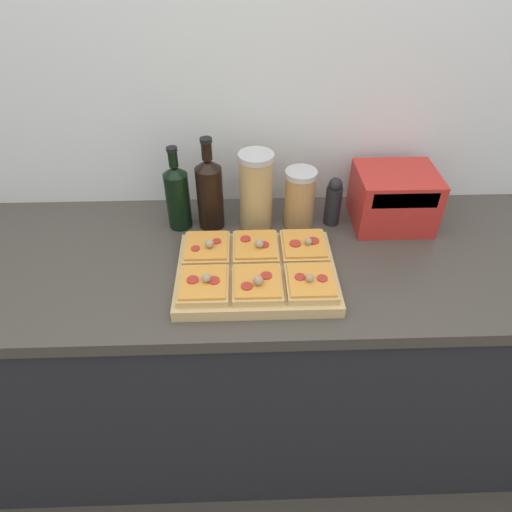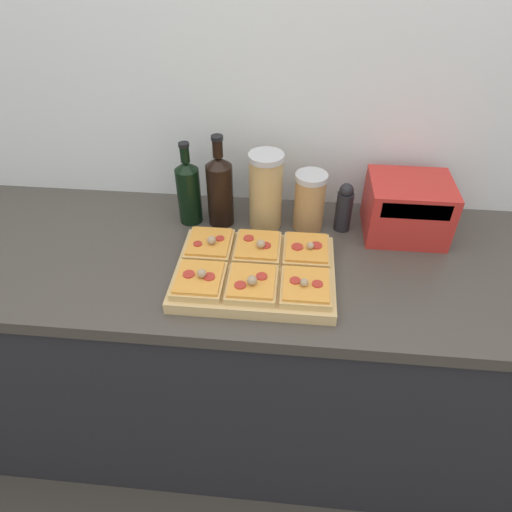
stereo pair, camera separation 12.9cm
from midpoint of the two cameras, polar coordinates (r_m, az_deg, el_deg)
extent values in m
plane|color=#3D3833|center=(1.94, -1.06, -28.33)|extent=(12.00, 12.00, 0.00)
cube|color=silver|center=(1.52, -2.13, 18.09)|extent=(6.00, 0.06, 2.50)
cube|color=#232328|center=(1.72, -1.44, -12.64)|extent=(2.60, 0.64, 0.89)
cube|color=#423D38|center=(1.39, -1.74, -0.71)|extent=(2.63, 0.67, 0.04)
cube|color=tan|center=(1.29, -2.82, -2.23)|extent=(0.45, 0.33, 0.03)
cube|color=tan|center=(1.34, -8.92, 0.74)|extent=(0.13, 0.15, 0.02)
cube|color=orange|center=(1.34, -8.98, 1.21)|extent=(0.12, 0.13, 0.01)
cylinder|color=#AD2D23|center=(1.32, -10.37, 0.82)|extent=(0.03, 0.03, 0.00)
cylinder|color=#AD2D23|center=(1.34, -7.68, 1.73)|extent=(0.03, 0.03, 0.00)
sphere|color=tan|center=(1.31, -8.65, 1.41)|extent=(0.03, 0.03, 0.03)
cube|color=tan|center=(1.33, -2.83, 0.88)|extent=(0.13, 0.15, 0.02)
cube|color=orange|center=(1.32, -2.85, 1.35)|extent=(0.12, 0.13, 0.01)
cylinder|color=#AD2D23|center=(1.34, -4.07, 2.05)|extent=(0.03, 0.03, 0.00)
cylinder|color=#AD2D23|center=(1.31, -1.62, 1.32)|extent=(0.03, 0.03, 0.00)
sphere|color=tan|center=(1.30, -2.40, 1.46)|extent=(0.03, 0.03, 0.03)
cube|color=tan|center=(1.34, 3.28, 1.00)|extent=(0.13, 0.15, 0.02)
cube|color=orange|center=(1.33, 3.30, 1.48)|extent=(0.12, 0.13, 0.01)
cylinder|color=#AD2D23|center=(1.32, 2.16, 1.45)|extent=(0.03, 0.03, 0.00)
cylinder|color=#AD2D23|center=(1.33, 4.47, 1.80)|extent=(0.03, 0.03, 0.00)
sphere|color=tan|center=(1.31, 3.77, 1.73)|extent=(0.02, 0.02, 0.02)
cube|color=tan|center=(1.23, -9.56, -3.84)|extent=(0.13, 0.15, 0.02)
cube|color=orange|center=(1.22, -9.63, -3.35)|extent=(0.12, 0.13, 0.01)
cylinder|color=#AD2D23|center=(1.22, -10.95, -3.06)|extent=(0.03, 0.03, 0.00)
cylinder|color=#AD2D23|center=(1.21, -8.36, -3.17)|extent=(0.03, 0.03, 0.00)
sphere|color=tan|center=(1.20, -9.29, -2.83)|extent=(0.02, 0.02, 0.02)
cube|color=tan|center=(1.21, -2.87, -3.73)|extent=(0.13, 0.15, 0.02)
cube|color=orange|center=(1.20, -2.90, -3.24)|extent=(0.12, 0.13, 0.01)
cylinder|color=#AD2D23|center=(1.18, -4.28, -3.91)|extent=(0.03, 0.03, 0.00)
cylinder|color=#AD2D23|center=(1.21, -1.56, -2.59)|extent=(0.03, 0.03, 0.00)
sphere|color=tan|center=(1.18, -2.84, -3.20)|extent=(0.03, 0.03, 0.03)
cube|color=tan|center=(1.22, 3.85, -3.58)|extent=(0.13, 0.15, 0.02)
cube|color=orange|center=(1.21, 3.88, -3.09)|extent=(0.12, 0.13, 0.01)
cylinder|color=#AD2D23|center=(1.21, 2.50, -2.76)|extent=(0.03, 0.03, 0.00)
cylinder|color=#AD2D23|center=(1.21, 5.28, -2.92)|extent=(0.03, 0.03, 0.00)
sphere|color=tan|center=(1.19, 3.67, -2.89)|extent=(0.02, 0.02, 0.02)
cylinder|color=black|center=(1.48, -12.19, 6.68)|extent=(0.08, 0.08, 0.19)
cone|color=black|center=(1.43, -12.77, 10.32)|extent=(0.08, 0.08, 0.03)
cylinder|color=black|center=(1.41, -13.00, 11.70)|extent=(0.03, 0.03, 0.05)
cylinder|color=black|center=(1.40, -13.18, 12.80)|extent=(0.03, 0.03, 0.01)
cylinder|color=black|center=(1.46, -8.30, 7.14)|extent=(0.08, 0.08, 0.21)
cone|color=black|center=(1.40, -8.75, 11.23)|extent=(0.08, 0.08, 0.03)
cylinder|color=black|center=(1.39, -8.92, 12.78)|extent=(0.03, 0.03, 0.05)
cylinder|color=black|center=(1.37, -9.06, 14.03)|extent=(0.04, 0.04, 0.01)
cylinder|color=tan|center=(1.45, -2.57, 7.77)|extent=(0.10, 0.10, 0.23)
cylinder|color=#B2B2B7|center=(1.38, -2.72, 12.22)|extent=(0.11, 0.11, 0.02)
cylinder|color=#AD7F4C|center=(1.47, 2.94, 6.86)|extent=(0.10, 0.10, 0.17)
cylinder|color=#B2B2B7|center=(1.42, 3.06, 10.15)|extent=(0.10, 0.10, 0.02)
cylinder|color=black|center=(1.49, 7.15, 6.19)|extent=(0.05, 0.05, 0.13)
sphere|color=black|center=(1.45, 7.40, 8.77)|extent=(0.04, 0.04, 0.04)
cube|color=red|center=(1.52, 14.49, 6.97)|extent=(0.25, 0.21, 0.18)
cube|color=black|center=(1.41, 15.75, 6.62)|extent=(0.20, 0.01, 0.05)
cube|color=black|center=(1.56, 19.40, 7.16)|extent=(0.02, 0.02, 0.02)
camera|label=1|loc=(0.06, -92.86, -2.33)|focal=32.00mm
camera|label=2|loc=(0.06, 87.14, 2.33)|focal=32.00mm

